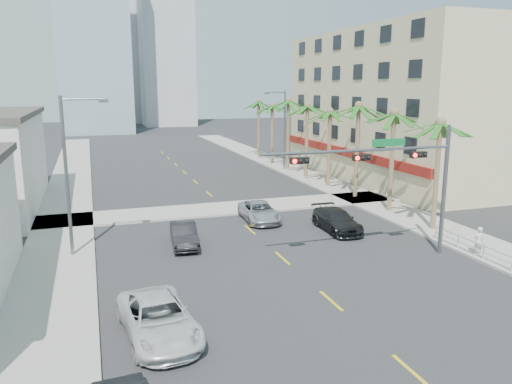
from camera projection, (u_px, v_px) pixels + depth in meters
ground at (379, 343)px, 18.77m from camera, size 260.00×260.00×0.00m
sidewalk_right at (374, 203)px, 41.02m from camera, size 4.00×120.00×0.15m
sidewalk_left at (63, 229)px, 33.60m from camera, size 4.00×120.00×0.15m
sidewalk_cross at (227, 208)px, 39.17m from camera, size 80.00×4.00×0.15m
building_right at (410, 106)px, 51.85m from camera, size 15.25×28.00×15.00m
tower_far_left at (91, 12)px, 99.45m from camera, size 14.00×14.00×48.00m
tower_far_center at (111, 41)px, 129.46m from camera, size 16.00×16.00×42.00m
traffic_signal_mast at (397, 170)px, 26.88m from camera, size 11.12×0.54×7.20m
palm_tree_0 at (440, 124)px, 32.02m from camera, size 4.80×4.80×7.80m
palm_tree_1 at (394, 115)px, 36.77m from camera, size 4.80×4.80×8.16m
palm_tree_2 at (359, 107)px, 41.52m from camera, size 4.80×4.80×8.52m
palm_tree_3 at (330, 112)px, 46.49m from camera, size 4.80×4.80×7.80m
palm_tree_4 at (307, 107)px, 51.25m from camera, size 4.80×4.80×8.16m
palm_tree_5 at (288, 102)px, 56.00m from camera, size 4.80×4.80×8.52m
palm_tree_6 at (272, 106)px, 60.97m from camera, size 4.80×4.80×7.80m
palm_tree_7 at (259, 102)px, 65.72m from camera, size 4.80×4.80×8.16m
streetlight_left at (70, 169)px, 27.30m from camera, size 2.55×0.25×9.00m
streetlight_right at (283, 126)px, 56.38m from camera, size 2.55×0.25×9.00m
guardrail at (484, 250)px, 27.38m from camera, size 0.08×8.08×1.00m
car_parked_far at (159, 319)px, 19.09m from camera, size 3.01×5.65×1.51m
car_lane_left at (184, 235)px, 30.08m from camera, size 1.83×4.32×1.39m
car_lane_center at (259, 212)px, 35.67m from camera, size 2.60×5.09×1.38m
car_lane_right at (337, 220)px, 33.26m from camera, size 2.15×4.97×1.43m
pedestrian at (478, 241)px, 27.98m from camera, size 0.61×0.41×1.64m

